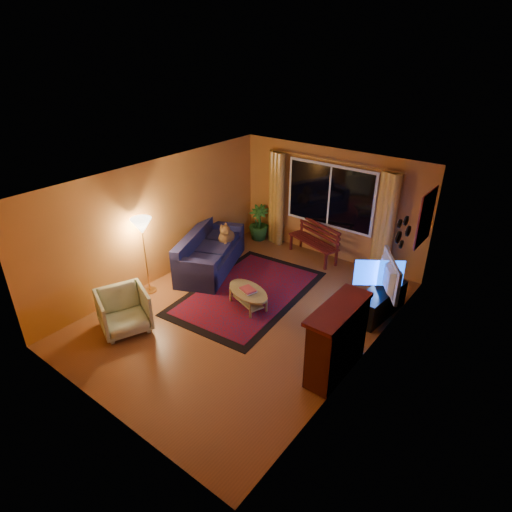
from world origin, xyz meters
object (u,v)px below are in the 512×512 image
Objects in this scene: floor_lamp at (145,256)px; armchair at (123,309)px; tv_console at (380,302)px; bench at (313,250)px; sofa at (211,251)px; coffee_table at (248,299)px.

armchair is at bearing -58.64° from floor_lamp.
tv_console is at bearing 27.32° from floor_lamp.
bench is 0.63× the size of sofa.
tv_console is (3.97, 2.05, -0.53)m from floor_lamp.
coffee_table is (1.59, -0.69, -0.25)m from sofa.
floor_lamp reaches higher than coffee_table.
bench is 1.35× the size of coffee_table.
tv_console reaches higher than bench.
floor_lamp is 1.28× the size of tv_console.
sofa is 1.54m from floor_lamp.
armchair is (-1.18, -4.34, 0.21)m from bench.
sofa is 2.55m from armchair.
coffee_table is at bearing 21.77° from floor_lamp.
coffee_table is at bearing -11.48° from armchair.
floor_lamp is at bearing -101.18° from bench.
armchair reaches higher than tv_console.
coffee_table is at bearing -46.54° from sofa.
sofa is 2.58× the size of armchair.
bench is at bearing 7.93° from armchair.
bench is 0.85× the size of floor_lamp.
floor_lamp is 2.16m from coffee_table.
bench is 3.80m from floor_lamp.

